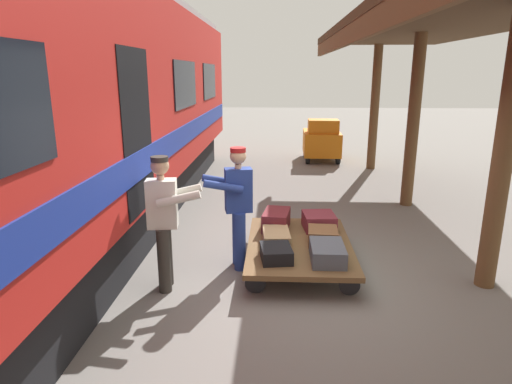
{
  "coord_description": "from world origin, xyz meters",
  "views": [
    {
      "loc": [
        0.57,
        5.34,
        2.66
      ],
      "look_at": [
        0.83,
        -0.23,
        1.15
      ],
      "focal_mm": 30.97,
      "sensor_mm": 36.0,
      "label": 1
    }
  ],
  "objects_px": {
    "suitcase_brown_leather": "(323,236)",
    "suitcase_black_hardshell": "(276,253)",
    "baggage_tug": "(322,140)",
    "luggage_cart": "(299,246)",
    "suitcase_maroon_trunk": "(276,220)",
    "train_car": "(18,123)",
    "porter_by_door": "(165,219)",
    "suitcase_tan_vintage": "(276,237)",
    "suitcase_burgundy_valise": "(319,221)",
    "porter_in_overalls": "(237,204)",
    "suitcase_slate_roller": "(327,253)"
  },
  "relations": [
    {
      "from": "suitcase_burgundy_valise",
      "to": "suitcase_slate_roller",
      "type": "xyz_separation_m",
      "value": [
        0.0,
        1.19,
        -0.01
      ]
    },
    {
      "from": "suitcase_maroon_trunk",
      "to": "baggage_tug",
      "type": "distance_m",
      "value": 7.36
    },
    {
      "from": "luggage_cart",
      "to": "suitcase_tan_vintage",
      "type": "bearing_deg",
      "value": 0.0
    },
    {
      "from": "porter_in_overalls",
      "to": "train_car",
      "type": "bearing_deg",
      "value": 8.96
    },
    {
      "from": "suitcase_slate_roller",
      "to": "luggage_cart",
      "type": "bearing_deg",
      "value": -61.31
    },
    {
      "from": "train_car",
      "to": "suitcase_burgundy_valise",
      "type": "height_order",
      "value": "train_car"
    },
    {
      "from": "porter_in_overalls",
      "to": "baggage_tug",
      "type": "relative_size",
      "value": 0.99
    },
    {
      "from": "porter_by_door",
      "to": "baggage_tug",
      "type": "height_order",
      "value": "porter_by_door"
    },
    {
      "from": "suitcase_slate_roller",
      "to": "suitcase_brown_leather",
      "type": "height_order",
      "value": "suitcase_slate_roller"
    },
    {
      "from": "suitcase_brown_leather",
      "to": "porter_by_door",
      "type": "distance_m",
      "value": 2.23
    },
    {
      "from": "suitcase_black_hardshell",
      "to": "suitcase_slate_roller",
      "type": "bearing_deg",
      "value": 180.0
    },
    {
      "from": "porter_in_overalls",
      "to": "luggage_cart",
      "type": "bearing_deg",
      "value": -173.17
    },
    {
      "from": "suitcase_burgundy_valise",
      "to": "suitcase_slate_roller",
      "type": "bearing_deg",
      "value": 90.0
    },
    {
      "from": "suitcase_tan_vintage",
      "to": "baggage_tug",
      "type": "relative_size",
      "value": 0.34
    },
    {
      "from": "suitcase_black_hardshell",
      "to": "suitcase_brown_leather",
      "type": "bearing_deg",
      "value": -137.59
    },
    {
      "from": "luggage_cart",
      "to": "suitcase_burgundy_valise",
      "type": "bearing_deg",
      "value": -118.69
    },
    {
      "from": "suitcase_slate_roller",
      "to": "porter_in_overalls",
      "type": "bearing_deg",
      "value": -22.41
    },
    {
      "from": "suitcase_black_hardshell",
      "to": "baggage_tug",
      "type": "relative_size",
      "value": 0.28
    },
    {
      "from": "suitcase_maroon_trunk",
      "to": "porter_by_door",
      "type": "xyz_separation_m",
      "value": [
        1.38,
        1.38,
        0.46
      ]
    },
    {
      "from": "suitcase_maroon_trunk",
      "to": "suitcase_slate_roller",
      "type": "relative_size",
      "value": 0.95
    },
    {
      "from": "train_car",
      "to": "suitcase_burgundy_valise",
      "type": "xyz_separation_m",
      "value": [
        -3.87,
        -1.12,
        -1.61
      ]
    },
    {
      "from": "train_car",
      "to": "suitcase_slate_roller",
      "type": "xyz_separation_m",
      "value": [
        -3.87,
        0.07,
        -1.62
      ]
    },
    {
      "from": "train_car",
      "to": "suitcase_tan_vintage",
      "type": "distance_m",
      "value": 3.65
    },
    {
      "from": "suitcase_brown_leather",
      "to": "suitcase_black_hardshell",
      "type": "xyz_separation_m",
      "value": [
        0.65,
        0.6,
        -0.02
      ]
    },
    {
      "from": "suitcase_tan_vintage",
      "to": "porter_in_overalls",
      "type": "distance_m",
      "value": 0.75
    },
    {
      "from": "suitcase_maroon_trunk",
      "to": "suitcase_tan_vintage",
      "type": "relative_size",
      "value": 1.01
    },
    {
      "from": "porter_in_overalls",
      "to": "porter_by_door",
      "type": "distance_m",
      "value": 1.08
    },
    {
      "from": "suitcase_burgundy_valise",
      "to": "train_car",
      "type": "bearing_deg",
      "value": 16.18
    },
    {
      "from": "suitcase_brown_leather",
      "to": "baggage_tug",
      "type": "height_order",
      "value": "baggage_tug"
    },
    {
      "from": "luggage_cart",
      "to": "porter_in_overalls",
      "type": "xyz_separation_m",
      "value": [
        0.87,
        0.1,
        0.64
      ]
    },
    {
      "from": "suitcase_brown_leather",
      "to": "porter_by_door",
      "type": "xyz_separation_m",
      "value": [
        2.03,
        0.78,
        0.49
      ]
    },
    {
      "from": "suitcase_slate_roller",
      "to": "suitcase_black_hardshell",
      "type": "relative_size",
      "value": 1.33
    },
    {
      "from": "suitcase_brown_leather",
      "to": "suitcase_black_hardshell",
      "type": "distance_m",
      "value": 0.88
    },
    {
      "from": "porter_by_door",
      "to": "baggage_tug",
      "type": "xyz_separation_m",
      "value": [
        -2.77,
        -8.61,
        -0.3
      ]
    },
    {
      "from": "train_car",
      "to": "suitcase_brown_leather",
      "type": "bearing_deg",
      "value": -172.27
    },
    {
      "from": "suitcase_black_hardshell",
      "to": "baggage_tug",
      "type": "height_order",
      "value": "baggage_tug"
    },
    {
      "from": "suitcase_maroon_trunk",
      "to": "baggage_tug",
      "type": "xyz_separation_m",
      "value": [
        -1.39,
        -7.23,
        0.16
      ]
    },
    {
      "from": "luggage_cart",
      "to": "suitcase_maroon_trunk",
      "type": "bearing_deg",
      "value": -61.31
    },
    {
      "from": "train_car",
      "to": "baggage_tug",
      "type": "xyz_separation_m",
      "value": [
        -4.6,
        -8.35,
        -1.43
      ]
    },
    {
      "from": "suitcase_maroon_trunk",
      "to": "suitcase_slate_roller",
      "type": "height_order",
      "value": "suitcase_maroon_trunk"
    },
    {
      "from": "baggage_tug",
      "to": "suitcase_black_hardshell",
      "type": "bearing_deg",
      "value": 80.63
    },
    {
      "from": "luggage_cart",
      "to": "suitcase_tan_vintage",
      "type": "distance_m",
      "value": 0.35
    },
    {
      "from": "suitcase_black_hardshell",
      "to": "porter_in_overalls",
      "type": "distance_m",
      "value": 0.89
    },
    {
      "from": "suitcase_brown_leather",
      "to": "porter_by_door",
      "type": "relative_size",
      "value": 0.27
    },
    {
      "from": "luggage_cart",
      "to": "suitcase_maroon_trunk",
      "type": "xyz_separation_m",
      "value": [
        0.33,
        -0.6,
        0.18
      ]
    },
    {
      "from": "suitcase_tan_vintage",
      "to": "suitcase_black_hardshell",
      "type": "bearing_deg",
      "value": 90.0
    },
    {
      "from": "suitcase_brown_leather",
      "to": "suitcase_black_hardshell",
      "type": "height_order",
      "value": "suitcase_brown_leather"
    },
    {
      "from": "luggage_cart",
      "to": "suitcase_brown_leather",
      "type": "distance_m",
      "value": 0.36
    },
    {
      "from": "suitcase_black_hardshell",
      "to": "porter_by_door",
      "type": "relative_size",
      "value": 0.28
    },
    {
      "from": "suitcase_tan_vintage",
      "to": "porter_in_overalls",
      "type": "relative_size",
      "value": 0.35
    }
  ]
}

